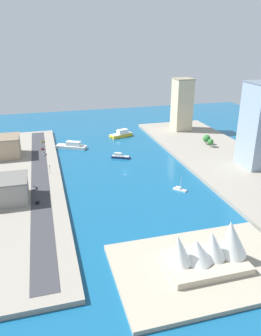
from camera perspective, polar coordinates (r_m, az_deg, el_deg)
name	(u,v)px	position (r m, az deg, el deg)	size (l,w,h in m)	color
ground_plane	(125,171)	(240.16, -0.96, -0.61)	(440.00, 440.00, 0.00)	#145684
quay_west	(224,160)	(270.05, 15.95, 1.41)	(70.00, 240.00, 2.42)	gray
quay_east	(8,182)	(234.83, -20.52, -2.32)	(70.00, 240.00, 2.42)	gray
peninsula_point	(204,267)	(149.45, 12.65, -16.39)	(77.03, 50.10, 2.00)	#A89E89
road_strip	(40,177)	(232.91, -15.48, -1.54)	(11.41, 228.00, 0.15)	#38383D
ferry_yellow_fast	(121,134)	(323.57, -1.63, 5.90)	(24.78, 15.36, 6.97)	yellow
sailboat_small_white	(180,189)	(213.35, 8.53, -3.67)	(8.03, 8.16, 9.61)	white
ferry_white_commuter	(72,146)	(293.59, -10.19, 3.81)	(27.67, 19.46, 6.43)	silver
patrol_launch_navy	(120,156)	(265.79, -1.78, 2.02)	(15.40, 10.03, 4.47)	#1E284C
tower_tall_glass	(258,126)	(252.44, 21.31, 6.87)	(18.71, 24.51, 60.80)	#8C9EB2
apartment_midrise_tan	(2,147)	(280.26, -21.40, 3.48)	(27.69, 23.92, 16.12)	tan
office_block_beige	(182,104)	(339.03, 8.93, 10.85)	(17.59, 18.71, 51.31)	#C6B793
van_white	(44,153)	(276.29, -14.79, 2.47)	(1.88, 4.99, 1.53)	black
pickup_red	(42,148)	(288.93, -15.10, 3.29)	(2.01, 4.34, 1.54)	black
suv_black	(37,201)	(198.39, -15.88, -5.58)	(1.95, 4.87, 1.66)	black
sedan_silver	(34,187)	(216.48, -16.37, -3.24)	(2.04, 4.44, 1.60)	black
taxi_yellow_cab	(42,141)	(309.32, -15.08, 4.53)	(2.02, 4.81, 1.60)	black
traffic_light_waterfront	(50,168)	(235.28, -13.87, 0.00)	(0.36, 0.36, 6.50)	black
opera_landmark	(210,249)	(145.10, 13.61, -13.53)	(35.90, 22.62, 20.55)	#BCAD93
park_tree_cluster	(208,140)	(297.32, 13.29, 4.84)	(6.74, 13.90, 8.64)	brown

